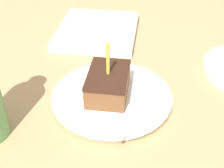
{
  "coord_description": "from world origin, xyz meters",
  "views": [
    {
      "loc": [
        -0.04,
        0.48,
        0.41
      ],
      "look_at": [
        0.03,
        0.0,
        0.04
      ],
      "focal_mm": 50.0,
      "sensor_mm": 36.0,
      "label": 1
    }
  ],
  "objects_px": {
    "plate": "(112,97)",
    "marble_board": "(97,31)",
    "fork": "(138,112)",
    "cake_slice": "(108,83)"
  },
  "relations": [
    {
      "from": "marble_board",
      "to": "fork",
      "type": "bearing_deg",
      "value": 112.34
    },
    {
      "from": "plate",
      "to": "fork",
      "type": "relative_size",
      "value": 1.41
    },
    {
      "from": "cake_slice",
      "to": "fork",
      "type": "height_order",
      "value": "cake_slice"
    },
    {
      "from": "fork",
      "to": "marble_board",
      "type": "height_order",
      "value": "fork"
    },
    {
      "from": "plate",
      "to": "fork",
      "type": "bearing_deg",
      "value": 137.58
    },
    {
      "from": "fork",
      "to": "marble_board",
      "type": "xyz_separation_m",
      "value": [
        0.14,
        -0.33,
        -0.01
      ]
    },
    {
      "from": "cake_slice",
      "to": "marble_board",
      "type": "distance_m",
      "value": 0.29
    },
    {
      "from": "plate",
      "to": "marble_board",
      "type": "bearing_deg",
      "value": -73.98
    },
    {
      "from": "fork",
      "to": "marble_board",
      "type": "distance_m",
      "value": 0.36
    },
    {
      "from": "marble_board",
      "to": "plate",
      "type": "bearing_deg",
      "value": 106.02
    }
  ]
}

